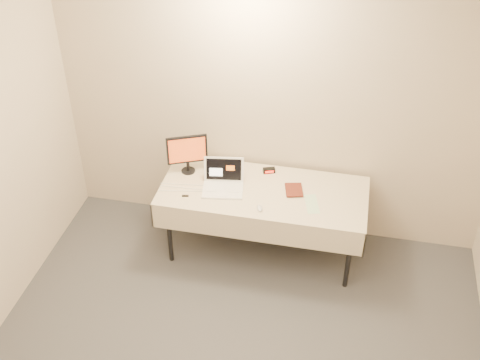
% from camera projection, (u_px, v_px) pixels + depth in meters
% --- Properties ---
extents(back_wall, '(4.00, 0.10, 2.70)m').
position_uv_depth(back_wall, '(274.00, 106.00, 5.39)').
color(back_wall, beige).
rests_on(back_wall, ground).
extents(table, '(1.86, 0.81, 0.74)m').
position_uv_depth(table, '(263.00, 196.00, 5.43)').
color(table, black).
rests_on(table, ground).
extents(laptop, '(0.40, 0.37, 0.25)m').
position_uv_depth(laptop, '(223.00, 182.00, 5.40)').
color(laptop, white).
rests_on(laptop, table).
extents(monitor, '(0.35, 0.17, 0.38)m').
position_uv_depth(monitor, '(187.00, 151.00, 5.50)').
color(monitor, black).
rests_on(monitor, table).
extents(book, '(0.15, 0.05, 0.20)m').
position_uv_depth(book, '(286.00, 182.00, 5.33)').
color(book, maroon).
rests_on(book, table).
extents(alarm_clock, '(0.12, 0.08, 0.05)m').
position_uv_depth(alarm_clock, '(269.00, 170.00, 5.60)').
color(alarm_clock, black).
rests_on(alarm_clock, table).
extents(clicker, '(0.07, 0.10, 0.02)m').
position_uv_depth(clicker, '(260.00, 208.00, 5.17)').
color(clicker, '#BDBDC0').
rests_on(clicker, table).
extents(paper_form, '(0.17, 0.29, 0.00)m').
position_uv_depth(paper_form, '(312.00, 204.00, 5.24)').
color(paper_form, '#B0D4A9').
rests_on(paper_form, table).
extents(usb_dongle, '(0.06, 0.03, 0.01)m').
position_uv_depth(usb_dongle, '(185.00, 196.00, 5.32)').
color(usb_dongle, black).
rests_on(usb_dongle, table).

